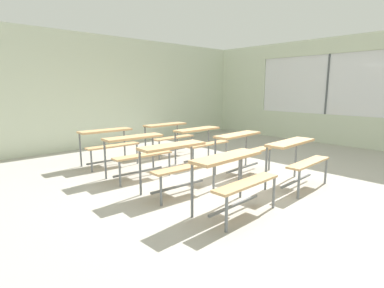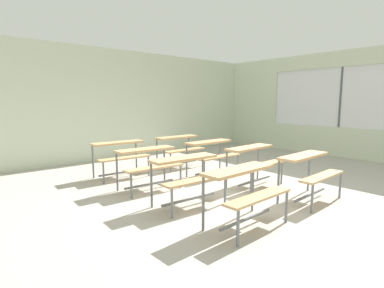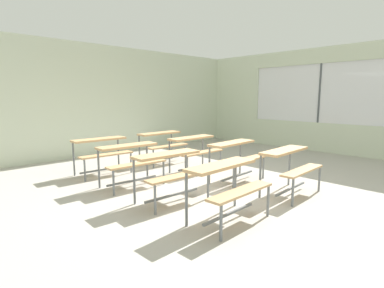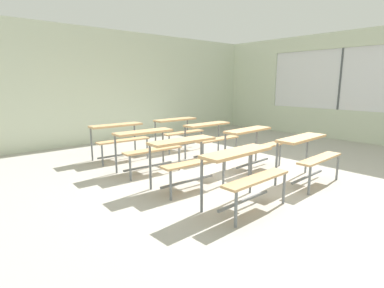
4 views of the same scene
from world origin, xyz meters
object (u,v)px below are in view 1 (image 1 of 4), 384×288
object	(u,v)px
desk_bench_r1c1	(242,144)
desk_bench_r2c1	(201,137)
desk_bench_r3c1	(168,132)
desk_bench_r0c0	(234,170)
desk_bench_r3c0	(108,139)
desk_bench_r1c0	(177,157)
desk_bench_r0c1	(297,153)
desk_bench_r2c0	(137,147)

from	to	relation	value
desk_bench_r1c1	desk_bench_r2c1	xyz separation A→B (m)	(-0.05, 1.08, 0.00)
desk_bench_r3c1	desk_bench_r1c1	bearing A→B (deg)	-89.14
desk_bench_r0c0	desk_bench_r3c0	distance (m)	3.34
desk_bench_r1c0	desk_bench_r0c0	bearing A→B (deg)	-84.35
desk_bench_r0c1	desk_bench_r3c1	xyz separation A→B (m)	(-0.03, 3.33, 0.00)
desk_bench_r0c1	desk_bench_r3c1	world-z (taller)	same
desk_bench_r1c1	desk_bench_r3c1	distance (m)	2.22
desk_bench_r2c0	desk_bench_r3c0	xyz separation A→B (m)	(0.03, 1.14, 0.00)
desk_bench_r1c0	desk_bench_r2c0	xyz separation A→B (m)	(-0.00, 1.12, 0.00)
desk_bench_r3c0	desk_bench_r3c1	world-z (taller)	same
desk_bench_r1c0	desk_bench_r3c0	xyz separation A→B (m)	(0.03, 2.27, 0.00)
desk_bench_r0c0	desk_bench_r0c1	size ratio (longest dim) A/B	0.99
desk_bench_r0c0	desk_bench_r3c0	size ratio (longest dim) A/B	0.99
desk_bench_r0c1	desk_bench_r3c1	bearing A→B (deg)	88.24
desk_bench_r2c1	desk_bench_r0c0	bearing A→B (deg)	-124.99
desk_bench_r2c1	desk_bench_r3c0	bearing A→B (deg)	143.38
desk_bench_r0c1	desk_bench_r2c1	distance (m)	2.20
desk_bench_r0c0	desk_bench_r0c1	xyz separation A→B (m)	(1.57, -0.02, 0.00)
desk_bench_r1c0	desk_bench_r3c1	bearing A→B (deg)	57.44
desk_bench_r3c0	desk_bench_r2c1	bearing A→B (deg)	-34.55
desk_bench_r0c0	desk_bench_r1c0	bearing A→B (deg)	91.21
desk_bench_r0c1	desk_bench_r2c1	bearing A→B (deg)	88.73
desk_bench_r0c1	desk_bench_r2c0	size ratio (longest dim) A/B	1.00
desk_bench_r2c1	desk_bench_r3c0	world-z (taller)	same
desk_bench_r1c0	desk_bench_r2c0	size ratio (longest dim) A/B	1.00
desk_bench_r0c1	desk_bench_r1c1	world-z (taller)	same
desk_bench_r0c0	desk_bench_r3c0	xyz separation A→B (m)	(-0.03, 3.34, 0.00)
desk_bench_r2c1	desk_bench_r3c0	distance (m)	1.94
desk_bench_r3c1	desk_bench_r0c1	bearing A→B (deg)	-89.73
desk_bench_r0c1	desk_bench_r1c0	distance (m)	1.96
desk_bench_r3c0	desk_bench_r3c1	distance (m)	1.57
desk_bench_r2c1	desk_bench_r2c0	bearing A→B (deg)	179.42
desk_bench_r1c1	desk_bench_r2c0	size ratio (longest dim) A/B	1.00
desk_bench_r0c1	desk_bench_r2c1	size ratio (longest dim) A/B	1.02
desk_bench_r0c0	desk_bench_r2c0	bearing A→B (deg)	89.86
desk_bench_r2c1	desk_bench_r3c0	size ratio (longest dim) A/B	0.98
desk_bench_r0c1	desk_bench_r3c0	bearing A→B (deg)	113.14
desk_bench_r0c0	desk_bench_r2c1	distance (m)	2.66
desk_bench_r1c0	desk_bench_r3c0	distance (m)	2.27
desk_bench_r0c0	desk_bench_r0c1	world-z (taller)	same
desk_bench_r2c0	desk_bench_r0c1	bearing A→B (deg)	-51.25
desk_bench_r0c0	desk_bench_r2c1	xyz separation A→B (m)	(1.53, 2.18, 0.00)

